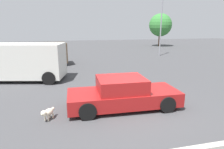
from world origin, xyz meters
name	(u,v)px	position (x,y,z in m)	size (l,w,h in m)	color
ground_plane	(129,107)	(0.00, 0.00, 0.00)	(80.00, 80.00, 0.00)	#424244
sedan_foreground	(123,94)	(-0.27, 0.09, 0.58)	(4.50, 1.95, 1.26)	maroon
dog	(48,112)	(-3.16, -0.36, 0.28)	(0.46, 0.57, 0.44)	beige
van_white	(20,61)	(-5.14, 5.53, 1.21)	(5.51, 3.19, 2.24)	silver
suv_dark	(36,54)	(-4.86, 9.98, 1.04)	(5.18, 2.59, 1.90)	#4C3D2D
light_post_near	(162,14)	(7.91, 13.00, 4.55)	(0.44, 0.44, 6.75)	gray
tree_back_center	(160,25)	(12.99, 23.07, 3.46)	(3.70, 3.70, 5.32)	brown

